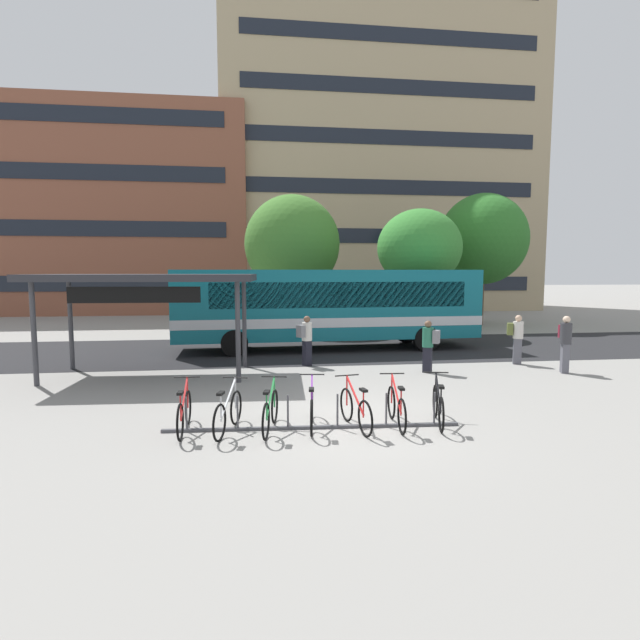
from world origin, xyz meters
TOP-DOWN VIEW (x-y plane):
  - ground at (0.00, 0.00)m, footprint 200.00×200.00m
  - bus_lane_asphalt at (0.00, 9.63)m, footprint 80.00×7.20m
  - city_bus at (0.83, 9.63)m, footprint 12.11×3.04m
  - bike_rack at (-0.82, -0.32)m, footprint 5.92×0.36m
  - parked_bicycle_red_0 at (-3.33, -0.19)m, footprint 0.52×1.72m
  - parked_bicycle_silver_1 at (-2.48, -0.33)m, footprint 0.62×1.68m
  - parked_bicycle_green_2 at (-1.66, -0.35)m, footprint 0.54×1.70m
  - parked_bicycle_purple_3 at (-0.83, -0.24)m, footprint 0.52×1.72m
  - parked_bicycle_red_4 at (0.03, -0.41)m, footprint 0.52×1.70m
  - parked_bicycle_red_5 at (0.88, -0.36)m, footprint 0.52×1.72m
  - parked_bicycle_black_6 at (1.76, -0.35)m, footprint 0.60×1.68m
  - transit_shelter at (-5.15, 5.27)m, footprint 6.44×3.41m
  - commuter_grey_pack_0 at (-0.32, 6.20)m, footprint 0.60×0.55m
  - commuter_grey_pack_1 at (3.34, 4.65)m, footprint 0.60×0.54m
  - commuter_olive_pack_2 at (6.78, 5.65)m, footprint 0.60×0.49m
  - commuter_maroon_pack_3 at (7.51, 4.11)m, footprint 0.46×0.59m
  - street_tree_0 at (-0.05, 16.83)m, footprint 5.13×5.13m
  - street_tree_1 at (11.09, 17.46)m, footprint 5.07×5.07m
  - street_tree_2 at (6.13, 14.04)m, footprint 4.20×4.20m
  - building_left_wing at (-14.55, 32.07)m, footprint 23.64×11.60m
  - building_right_wing at (8.18, 32.13)m, footprint 25.53×10.45m
  - building_centre_block at (0.42, 41.97)m, footprint 15.47×12.05m

SIDE VIEW (x-z plane):
  - ground at x=0.00m, z-range 0.00..0.00m
  - bus_lane_asphalt at x=0.00m, z-range 0.00..0.01m
  - bike_rack at x=-0.82m, z-range -0.26..0.44m
  - parked_bicycle_red_0 at x=-3.33m, z-range -0.11..0.88m
  - parked_bicycle_silver_1 at x=-2.48m, z-range -0.11..0.88m
  - parked_bicycle_green_2 at x=-1.66m, z-range -0.11..0.88m
  - parked_bicycle_purple_3 at x=-0.83m, z-range -0.11..0.88m
  - parked_bicycle_red_4 at x=0.03m, z-range -0.11..0.88m
  - parked_bicycle_red_5 at x=0.88m, z-range -0.11..0.88m
  - parked_bicycle_black_6 at x=1.76m, z-range -0.11..0.88m
  - commuter_grey_pack_1 at x=3.34m, z-range 0.12..1.75m
  - commuter_grey_pack_0 at x=-0.32m, z-range 0.13..1.80m
  - commuter_olive_pack_2 at x=6.78m, z-range 0.13..1.80m
  - commuter_maroon_pack_3 at x=7.51m, z-range 0.14..1.91m
  - city_bus at x=0.83m, z-range 0.18..3.38m
  - transit_shelter at x=-5.15m, z-range 1.33..4.38m
  - street_tree_2 at x=6.13m, z-range 1.19..7.44m
  - street_tree_0 at x=-0.05m, z-range 0.99..8.23m
  - street_tree_1 at x=11.09m, z-range 1.19..8.82m
  - building_left_wing at x=-14.55m, z-range 0.00..15.33m
  - building_centre_block at x=0.42m, z-range 0.00..16.47m
  - building_right_wing at x=8.18m, z-range 0.00..25.59m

